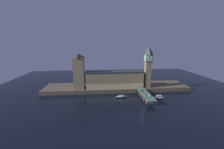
% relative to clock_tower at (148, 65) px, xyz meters
% --- Properties ---
extents(ground_plane, '(400.00, 400.00, 0.00)m').
position_rel_clock_tower_xyz_m(ground_plane, '(-44.29, -25.66, -39.32)').
color(ground_plane, black).
extents(embankment, '(220.00, 42.00, 5.76)m').
position_rel_clock_tower_xyz_m(embankment, '(-44.29, 13.34, -36.44)').
color(embankment, brown).
rests_on(embankment, ground_plane).
extents(parliament_hall, '(83.04, 17.11, 29.33)m').
position_rel_clock_tower_xyz_m(parliament_hall, '(-48.49, 3.21, -21.35)').
color(parliament_hall, '#8E7A56').
rests_on(parliament_hall, embankment).
extents(clock_tower, '(10.32, 10.43, 63.43)m').
position_rel_clock_tower_xyz_m(clock_tower, '(0.00, 0.00, 0.00)').
color(clock_tower, '#8E7A56').
rests_on(clock_tower, embankment).
extents(victoria_tower, '(14.67, 14.67, 56.82)m').
position_rel_clock_tower_xyz_m(victoria_tower, '(-100.01, 3.03, -8.05)').
color(victoria_tower, '#8E7A56').
rests_on(victoria_tower, embankment).
extents(bridge, '(10.84, 46.00, 7.30)m').
position_rel_clock_tower_xyz_m(bridge, '(-11.69, -30.66, -34.54)').
color(bridge, '#4C7560').
rests_on(bridge, ground_plane).
extents(car_northbound_lead, '(2.06, 4.64, 1.43)m').
position_rel_clock_tower_xyz_m(car_northbound_lead, '(-14.07, -19.81, -31.35)').
color(car_northbound_lead, '#235633').
rests_on(car_northbound_lead, bridge).
extents(car_southbound_lead, '(1.85, 4.41, 1.53)m').
position_rel_clock_tower_xyz_m(car_southbound_lead, '(-9.30, -38.57, -31.30)').
color(car_southbound_lead, silver).
rests_on(car_southbound_lead, bridge).
extents(pedestrian_near_rail, '(0.38, 0.38, 1.82)m').
position_rel_clock_tower_xyz_m(pedestrian_near_rail, '(-16.46, -45.29, -31.05)').
color(pedestrian_near_rail, black).
rests_on(pedestrian_near_rail, bridge).
extents(pedestrian_mid_walk, '(0.38, 0.38, 1.59)m').
position_rel_clock_tower_xyz_m(pedestrian_mid_walk, '(-6.92, -33.21, -31.18)').
color(pedestrian_mid_walk, black).
rests_on(pedestrian_mid_walk, bridge).
extents(street_lamp_near, '(1.34, 0.60, 7.10)m').
position_rel_clock_tower_xyz_m(street_lamp_near, '(-16.86, -45.38, -27.58)').
color(street_lamp_near, '#2D3333').
rests_on(street_lamp_near, bridge).
extents(street_lamp_far, '(1.34, 0.60, 6.60)m').
position_rel_clock_tower_xyz_m(street_lamp_far, '(-16.86, -15.94, -27.89)').
color(street_lamp_far, '#2D3333').
rests_on(street_lamp_far, bridge).
extents(boat_upstream, '(17.32, 6.16, 3.41)m').
position_rel_clock_tower_xyz_m(boat_upstream, '(-42.70, -23.85, -38.07)').
color(boat_upstream, '#1E2842').
rests_on(boat_upstream, ground_plane).
extents(boat_downstream, '(15.83, 4.88, 4.60)m').
position_rel_clock_tower_xyz_m(boat_downstream, '(5.91, -31.12, -37.64)').
color(boat_downstream, white).
rests_on(boat_downstream, ground_plane).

